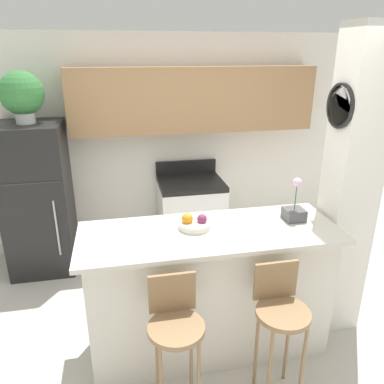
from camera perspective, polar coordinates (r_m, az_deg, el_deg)
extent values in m
plane|color=beige|center=(3.45, 2.47, -22.12)|extent=(14.00, 14.00, 0.00)
cube|color=white|center=(4.64, -3.27, 7.34)|extent=(5.60, 0.06, 2.55)
cube|color=#9E754C|center=(4.40, 0.28, 13.92)|extent=(2.80, 0.32, 0.72)
cube|color=white|center=(4.43, -0.74, 11.45)|extent=(0.63, 0.28, 0.12)
cube|color=white|center=(3.31, 22.85, 0.16)|extent=(0.36, 0.32, 2.55)
cylinder|color=black|center=(3.05, 21.60, 12.09)|extent=(0.02, 0.33, 0.33)
cylinder|color=white|center=(3.05, 21.50, 12.10)|extent=(0.01, 0.29, 0.29)
cube|color=silver|center=(3.12, 2.63, -15.08)|extent=(1.85, 0.60, 1.04)
cube|color=beige|center=(2.84, 2.80, -6.23)|extent=(1.97, 0.72, 0.04)
cube|color=black|center=(4.52, -21.93, -4.09)|extent=(0.67, 0.69, 1.13)
cube|color=black|center=(4.27, -23.41, 6.07)|extent=(0.67, 0.69, 0.53)
cube|color=#333333|center=(4.01, -23.79, 1.17)|extent=(0.64, 0.01, 0.01)
cylinder|color=#B2B2B7|center=(4.14, -19.90, -5.25)|extent=(0.02, 0.02, 0.62)
cube|color=white|center=(4.59, -0.19, -4.00)|extent=(0.75, 0.65, 0.85)
cube|color=black|center=(4.42, -0.19, 1.36)|extent=(0.75, 0.65, 0.06)
cube|color=black|center=(4.67, -0.93, 3.86)|extent=(0.75, 0.04, 0.16)
cube|color=black|center=(4.28, 0.68, -5.30)|extent=(0.45, 0.01, 0.27)
cylinder|color=olive|center=(2.50, -2.41, -20.04)|extent=(0.37, 0.37, 0.03)
cube|color=olive|center=(2.52, -3.05, -15.06)|extent=(0.31, 0.02, 0.28)
cylinder|color=olive|center=(2.82, -5.32, -24.39)|extent=(0.02, 0.02, 0.70)
cylinder|color=olive|center=(2.85, -0.13, -23.81)|extent=(0.02, 0.02, 0.70)
cylinder|color=olive|center=(2.67, 13.72, -17.53)|extent=(0.37, 0.37, 0.03)
cube|color=olive|center=(2.70, 12.62, -12.95)|extent=(0.31, 0.02, 0.28)
cylinder|color=olive|center=(2.80, 11.68, -25.35)|extent=(0.02, 0.02, 0.70)
cylinder|color=olive|center=(2.88, 16.46, -24.21)|extent=(0.02, 0.02, 0.70)
cylinder|color=olive|center=(2.95, 9.79, -22.20)|extent=(0.02, 0.02, 0.70)
cylinder|color=olive|center=(3.03, 14.29, -21.26)|extent=(0.02, 0.02, 0.70)
cylinder|color=silver|center=(4.20, -24.06, 10.45)|extent=(0.19, 0.19, 0.14)
sphere|color=#387F3D|center=(4.18, -24.53, 13.55)|extent=(0.43, 0.43, 0.43)
cube|color=#4C4C51|center=(3.10, 15.26, -3.30)|extent=(0.15, 0.15, 0.09)
cylinder|color=#386633|center=(3.04, 15.53, -0.74)|extent=(0.01, 0.01, 0.20)
sphere|color=#E5B2D1|center=(3.00, 15.75, 1.45)|extent=(0.07, 0.07, 0.07)
cylinder|color=silver|center=(2.86, 0.41, -5.05)|extent=(0.25, 0.25, 0.05)
sphere|color=#7A2D56|center=(2.84, 1.54, -4.13)|extent=(0.08, 0.08, 0.08)
sphere|color=orange|center=(2.83, -0.71, -4.11)|extent=(0.09, 0.09, 0.09)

